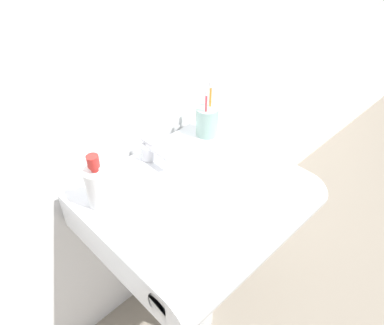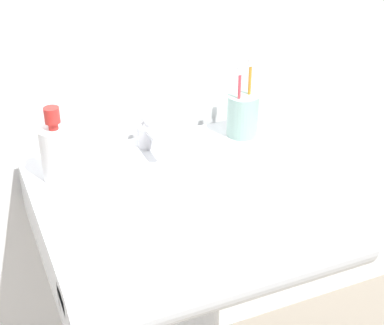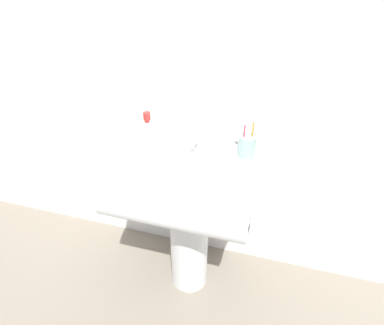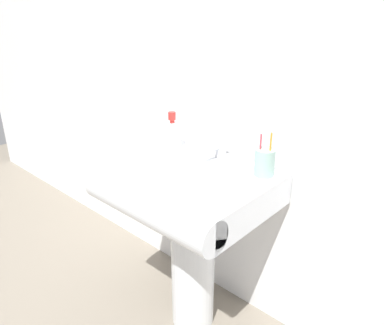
# 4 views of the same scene
# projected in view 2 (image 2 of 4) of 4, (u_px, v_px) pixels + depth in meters

# --- Properties ---
(sink_basin) EXTENTS (0.60, 0.52, 0.13)m
(sink_basin) POSITION_uv_depth(u_px,v_px,m) (188.00, 219.00, 1.23)
(sink_basin) COLOR white
(sink_basin) RESTS_ON sink_pedestal
(faucet) EXTENTS (0.05, 0.13, 0.07)m
(faucet) POSITION_uv_depth(u_px,v_px,m) (150.00, 135.00, 1.35)
(faucet) COLOR silver
(faucet) RESTS_ON sink_basin
(toothbrush_cup) EXTENTS (0.07, 0.07, 0.19)m
(toothbrush_cup) POSITION_uv_depth(u_px,v_px,m) (243.00, 115.00, 1.40)
(toothbrush_cup) COLOR #99BFB2
(toothbrush_cup) RESTS_ON sink_basin
(soap_bottle) EXTENTS (0.07, 0.07, 0.16)m
(soap_bottle) POSITION_uv_depth(u_px,v_px,m) (57.00, 152.00, 1.22)
(soap_bottle) COLOR white
(soap_bottle) RESTS_ON sink_basin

